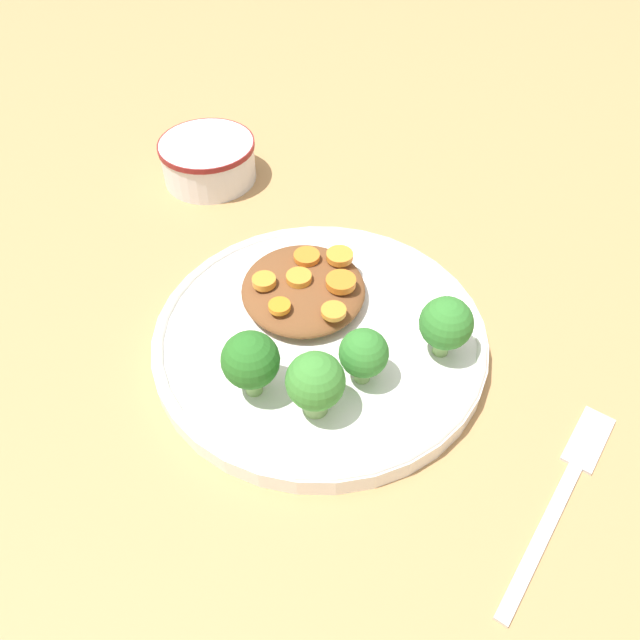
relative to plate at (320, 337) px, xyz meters
name	(u,v)px	position (x,y,z in m)	size (l,w,h in m)	color
ground_plane	(320,346)	(0.00, 0.00, -0.01)	(4.00, 4.00, 0.00)	tan
plate	(320,337)	(0.00, 0.00, 0.00)	(0.29, 0.29, 0.02)	white
dip_bowl	(208,158)	(-0.27, -0.11, 0.01)	(0.11, 0.11, 0.05)	silver
stew_mound	(303,289)	(-0.04, -0.01, 0.02)	(0.12, 0.11, 0.02)	brown
broccoli_floret_0	(364,354)	(0.05, 0.03, 0.04)	(0.04, 0.04, 0.05)	#7FA85B
broccoli_floret_1	(251,361)	(0.06, -0.06, 0.04)	(0.04, 0.04, 0.06)	#7FA85B
broccoli_floret_2	(315,383)	(0.08, -0.01, 0.04)	(0.04, 0.04, 0.06)	#7FA85B
broccoli_floret_3	(446,324)	(0.03, 0.10, 0.04)	(0.04, 0.04, 0.06)	#7FA85B
carrot_slice_0	(341,282)	(-0.03, 0.02, 0.03)	(0.03, 0.03, 0.01)	orange
carrot_slice_1	(307,256)	(-0.07, -0.01, 0.03)	(0.02, 0.02, 0.01)	orange
carrot_slice_2	(340,256)	(-0.07, 0.02, 0.03)	(0.02, 0.02, 0.01)	orange
carrot_slice_3	(299,278)	(-0.04, -0.02, 0.03)	(0.02, 0.02, 0.01)	orange
carrot_slice_4	(280,306)	(-0.01, -0.03, 0.03)	(0.02, 0.02, 0.00)	orange
carrot_slice_5	(264,281)	(-0.04, -0.05, 0.03)	(0.02, 0.02, 0.01)	orange
carrot_slice_6	(333,308)	(0.00, 0.01, 0.03)	(0.02, 0.02, 0.00)	orange
fork	(567,484)	(0.15, 0.17, -0.01)	(0.16, 0.14, 0.01)	silver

